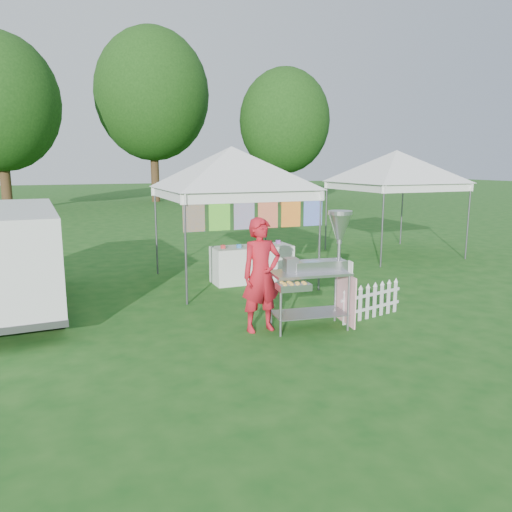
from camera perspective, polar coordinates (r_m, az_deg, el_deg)
name	(u,v)px	position (r m, az deg, el deg)	size (l,w,h in m)	color
ground	(304,328)	(8.23, 5.54, -8.20)	(120.00, 120.00, 0.00)	#174E16
canopy_main	(232,147)	(11.01, -2.82, 12.36)	(4.24, 4.24, 3.45)	#59595E
canopy_right	(397,151)	(15.00, 15.79, 11.52)	(4.24, 4.24, 3.45)	#59595E
tree_mid	(152,95)	(35.80, -11.78, 17.58)	(7.60, 7.60, 11.52)	#3E2C16
tree_right	(285,121)	(32.05, 3.29, 15.11)	(5.60, 5.60, 8.42)	#3E2C16
donut_cart	(322,260)	(8.01, 7.58, -0.51)	(1.45, 0.90, 1.90)	gray
vendor	(261,275)	(7.85, 0.60, -2.19)	(0.66, 0.43, 1.82)	red
cargo_van	(4,255)	(10.07, -26.88, 0.07)	(1.96, 4.56, 1.87)	silver
picket_fence	(371,302)	(8.85, 13.02, -5.15)	(1.41, 0.35, 0.56)	silver
display_table	(252,264)	(11.26, -0.46, -0.90)	(1.80, 0.70, 0.81)	white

